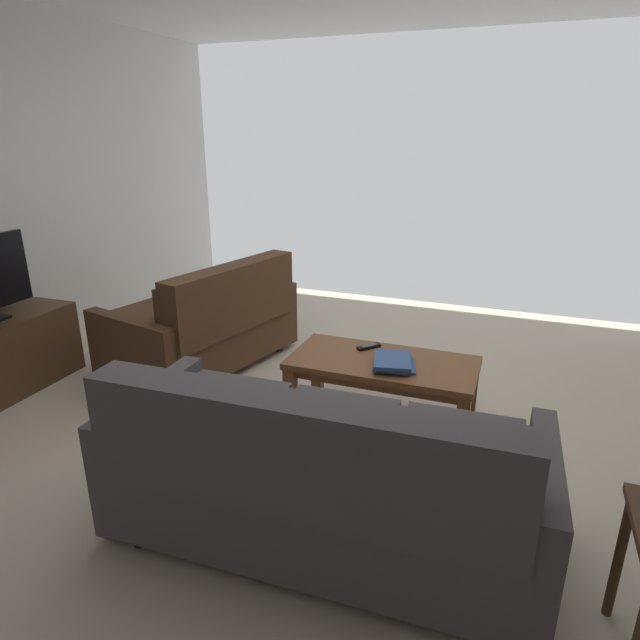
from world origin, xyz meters
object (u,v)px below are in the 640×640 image
Objects in this scene: coffee_table at (383,370)px; loveseat_near at (207,323)px; sofa_main at (319,473)px; book_stack at (393,362)px; tv_remote at (369,347)px.

loveseat_near is at bearing -14.51° from coffee_table.
loveseat_near is at bearing -45.08° from sofa_main.
loveseat_near reaches higher than book_stack.
book_stack is at bearing 163.46° from loveseat_near.
book_stack is at bearing -93.46° from sofa_main.
tv_remote is at bearing -48.47° from coffee_table.
sofa_main is at bearing 86.54° from book_stack.
coffee_table is at bearing -89.11° from sofa_main.
book_stack is at bearing 132.75° from tv_remote.
loveseat_near is 1.54m from coffee_table.
sofa_main is at bearing 96.71° from tv_remote.
book_stack reaches higher than coffee_table.
sofa_main is 1.12m from coffee_table.
sofa_main is 12.59× the size of tv_remote.
book_stack is (-1.57, 0.47, 0.11)m from loveseat_near.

